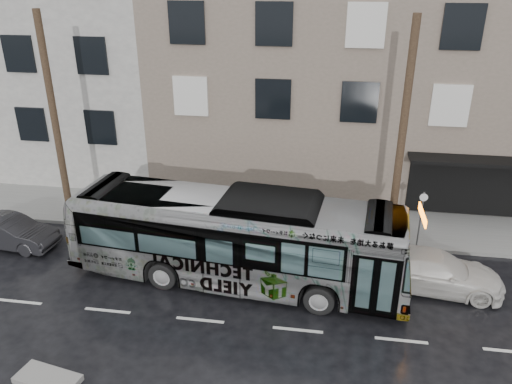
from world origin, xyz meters
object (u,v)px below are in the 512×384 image
white_sedan (433,271)px  utility_pole_front (402,139)px  utility_pole_rear (55,123)px  sign_post (420,220)px  bus (236,238)px  dark_sedan (10,232)px

white_sedan → utility_pole_front: bearing=30.3°
utility_pole_rear → white_sedan: 16.00m
sign_post → bus: (-6.86, -3.24, 0.35)m
sign_post → white_sedan: sign_post is taller
utility_pole_front → utility_pole_rear: same height
utility_pole_front → bus: (-5.76, -3.24, -2.95)m
white_sedan → sign_post: bearing=8.8°
sign_post → bus: bearing=-154.7°
dark_sedan → bus: bearing=-89.9°
utility_pole_rear → bus: 9.33m
utility_pole_rear → sign_post: bearing=0.0°
bus → dark_sedan: size_ratio=3.14×
bus → dark_sedan: (-9.65, 0.93, -1.06)m
utility_pole_front → utility_pole_rear: (-14.00, 0.00, 0.00)m
white_sedan → dark_sedan: bearing=94.0°
utility_pole_rear → utility_pole_front: bearing=0.0°
sign_post → bus: size_ratio=0.20×
utility_pole_rear → dark_sedan: (-1.42, -2.31, -4.01)m
bus → dark_sedan: 9.76m
utility_pole_front → bus: 7.24m
bus → white_sedan: size_ratio=2.55×
utility_pole_rear → sign_post: 15.46m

